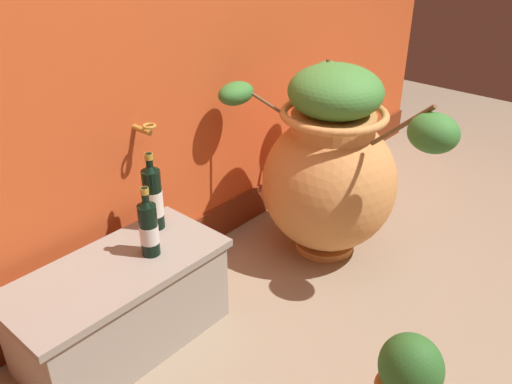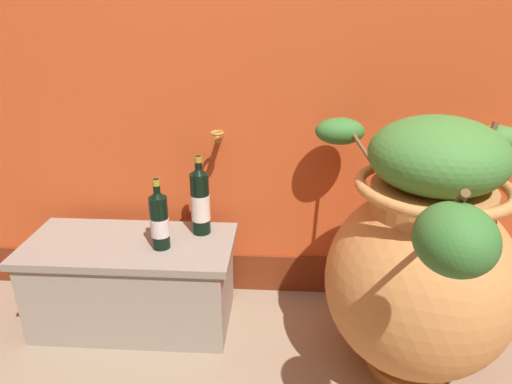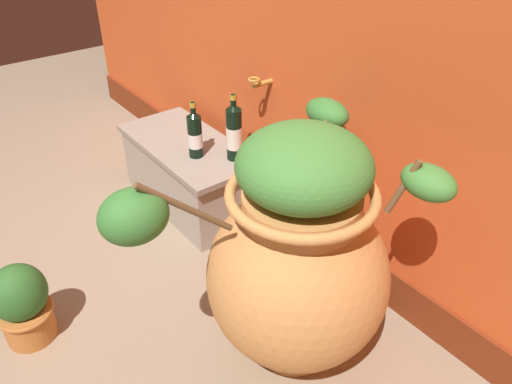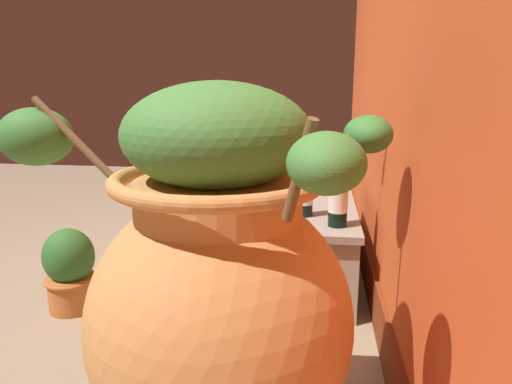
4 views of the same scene
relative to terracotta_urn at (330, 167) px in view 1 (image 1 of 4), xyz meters
name	(u,v)px [view 1 (image 1 of 4)]	position (x,y,z in m)	size (l,w,h in m)	color
ground_plane	(378,370)	(-0.54, -0.62, -0.46)	(7.00, 7.00, 0.00)	gray
terracotta_urn	(330,167)	(0.00, 0.00, 0.00)	(0.72, 1.03, 0.94)	#D68E4C
stone_ledge	(121,303)	(-1.08, 0.21, -0.25)	(0.83, 0.40, 0.37)	#9E9384
wine_bottle_left	(149,226)	(-0.94, 0.17, 0.04)	(0.07, 0.07, 0.28)	black
wine_bottle_middle	(153,196)	(-0.81, 0.31, 0.06)	(0.08, 0.08, 0.33)	black
potted_shrub	(408,381)	(-0.68, -0.79, -0.28)	(0.21, 0.21, 0.35)	#C17033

